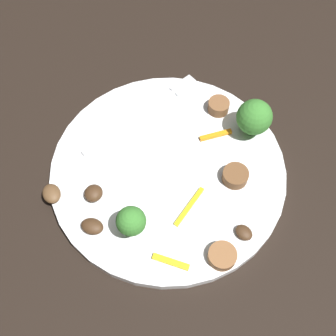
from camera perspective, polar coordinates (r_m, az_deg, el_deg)
ground_plane at (r=0.51m, az=-0.00°, el=-0.65°), size 1.40×1.40×0.00m
plate at (r=0.50m, az=-0.00°, el=-0.33°), size 0.28×0.28×0.01m
fork at (r=0.55m, az=-2.48°, el=8.01°), size 0.17×0.08×0.00m
broccoli_floret_0 at (r=0.51m, az=11.55°, el=6.71°), size 0.04×0.04×0.05m
broccoli_floret_1 at (r=0.44m, az=-5.47°, el=-6.97°), size 0.03×0.03×0.05m
sausage_slice_0 at (r=0.49m, az=9.05°, el=-1.06°), size 0.04×0.04×0.01m
sausage_slice_1 at (r=0.54m, az=6.83°, el=8.27°), size 0.04×0.04×0.01m
sausage_slice_2 at (r=0.45m, az=7.31°, el=-11.66°), size 0.03×0.03×0.01m
mushroom_0 at (r=0.50m, az=-15.41°, el=-3.34°), size 0.03×0.03×0.01m
mushroom_1 at (r=0.48m, az=-10.01°, el=-3.36°), size 0.02×0.02×0.01m
mushroom_2 at (r=0.47m, az=-10.17°, el=-7.74°), size 0.02×0.03×0.01m
mushroom_3 at (r=0.47m, az=10.18°, el=-8.55°), size 0.02×0.02×0.01m
pepper_strip_0 at (r=0.48m, az=2.89°, el=-5.21°), size 0.05×0.01×0.00m
pepper_strip_1 at (r=0.52m, az=6.44°, el=4.43°), size 0.03×0.03×0.00m
pepper_strip_2 at (r=0.45m, az=0.39°, el=-12.52°), size 0.01×0.04×0.00m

